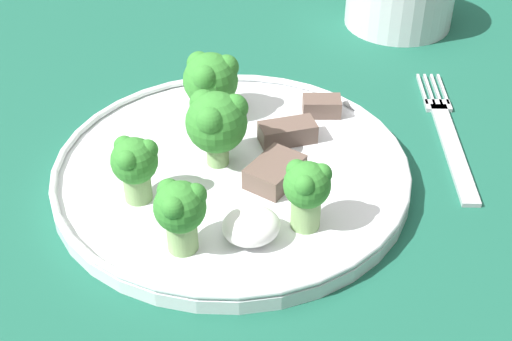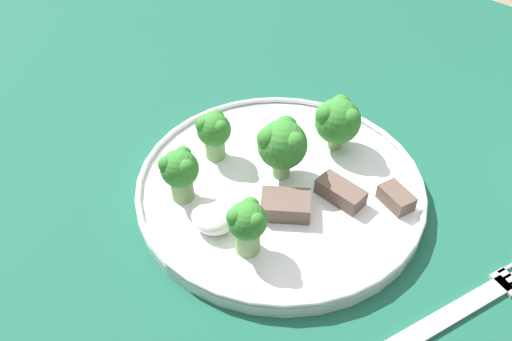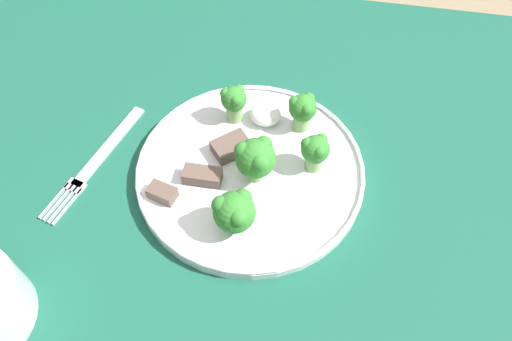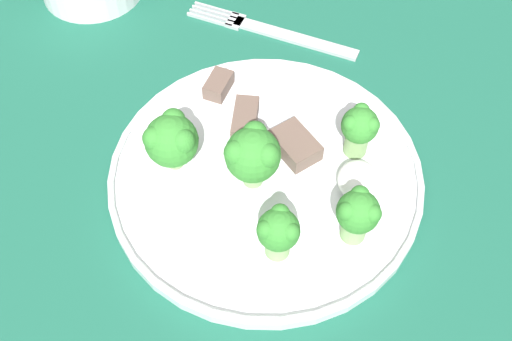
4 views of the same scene
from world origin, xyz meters
The scene contains 12 objects.
table centered at (0.00, 0.00, 0.65)m, with size 1.33×0.97×0.75m.
dinner_plate centered at (0.05, -0.10, 0.76)m, with size 0.29×0.29×0.02m.
fork centered at (0.25, -0.08, 0.75)m, with size 0.07×0.20×0.00m.
broccoli_floret_near_rim_left centered at (-0.03, -0.11, 0.79)m, with size 0.04×0.04×0.05m.
broccoli_floret_center_left centered at (0.04, -0.09, 0.80)m, with size 0.05×0.05×0.06m.
broccoli_floret_back_left centered at (-0.01, -0.18, 0.80)m, with size 0.04×0.04×0.06m.
broccoli_floret_front_left centered at (0.05, -0.01, 0.80)m, with size 0.05×0.05×0.06m.
broccoli_floret_center_back centered at (0.09, -0.18, 0.79)m, with size 0.03×0.03×0.05m.
meat_slice_front_slice centered at (0.08, -0.12, 0.77)m, with size 0.06×0.05×0.02m.
meat_slice_middle_slice centered at (0.15, -0.04, 0.77)m, with size 0.04×0.03×0.02m.
meat_slice_rear_slice centered at (0.10, -0.07, 0.77)m, with size 0.05×0.02×0.02m.
sauce_dollop centered at (0.04, -0.18, 0.77)m, with size 0.04×0.04×0.02m.
Camera 2 is at (0.29, -0.37, 1.11)m, focal length 35.00 mm.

